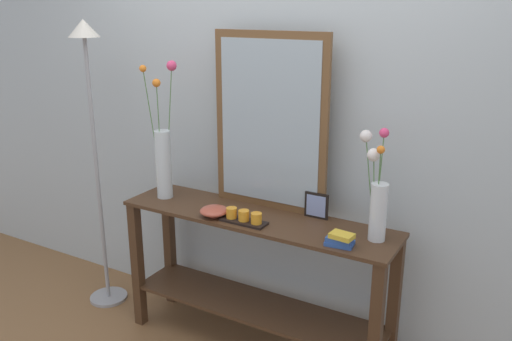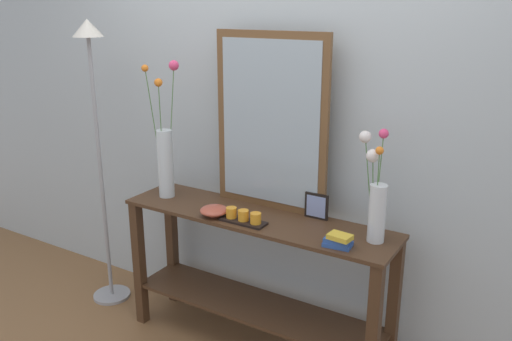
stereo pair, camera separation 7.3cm
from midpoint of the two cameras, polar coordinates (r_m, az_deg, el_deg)
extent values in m
cube|color=#B2BCC1|center=(2.93, 3.89, 7.16)|extent=(6.40, 0.08, 2.70)
cube|color=#472D1C|center=(2.83, 0.74, -5.08)|extent=(1.52, 0.38, 0.02)
cube|color=#472D1C|center=(3.08, 0.70, -14.32)|extent=(1.46, 0.34, 0.02)
cube|color=#472D1C|center=(3.29, -11.73, -9.72)|extent=(0.06, 0.06, 0.78)
cube|color=#472D1C|center=(2.64, 13.17, -17.23)|extent=(0.06, 0.06, 0.78)
cube|color=#472D1C|center=(3.49, -8.35, -7.88)|extent=(0.06, 0.06, 0.78)
cube|color=#472D1C|center=(2.89, 15.16, -14.14)|extent=(0.06, 0.06, 0.78)
cube|color=brown|center=(2.82, 2.33, 5.10)|extent=(0.66, 0.03, 0.94)
cube|color=#9EADB7|center=(2.81, 2.19, 5.05)|extent=(0.58, 0.00, 0.86)
cylinder|color=silver|center=(3.09, -8.98, 0.72)|extent=(0.09, 0.09, 0.39)
cylinder|color=#4C753D|center=(3.04, -10.00, 3.96)|extent=(0.07, 0.05, 0.72)
sphere|color=orange|center=(2.98, -11.09, 10.68)|extent=(0.04, 0.04, 0.04)
cylinder|color=#4C753D|center=(3.04, -9.36, 3.26)|extent=(0.01, 0.01, 0.64)
sphere|color=orange|center=(2.98, -9.70, 9.25)|extent=(0.05, 0.05, 0.05)
cylinder|color=#4C753D|center=(3.07, -8.41, 4.23)|extent=(0.02, 0.09, 0.73)
sphere|color=#EA4275|center=(3.04, -8.09, 11.05)|extent=(0.06, 0.06, 0.06)
cylinder|color=silver|center=(2.56, 13.61, -4.48)|extent=(0.08, 0.08, 0.28)
cylinder|color=#4C753D|center=(2.55, 13.72, -1.65)|extent=(0.02, 0.10, 0.48)
sphere|color=#EA4275|center=(2.53, 14.29, 3.84)|extent=(0.05, 0.05, 0.05)
cylinder|color=#4C753D|center=(2.56, 12.78, -1.78)|extent=(0.09, 0.06, 0.47)
sphere|color=silver|center=(2.53, 12.40, 3.53)|extent=(0.06, 0.06, 0.06)
cylinder|color=#4C753D|center=(2.55, 13.19, -2.72)|extent=(0.03, 0.01, 0.39)
sphere|color=silver|center=(2.50, 13.18, 1.54)|extent=(0.06, 0.06, 0.06)
cylinder|color=#4C753D|center=(2.52, 13.59, -2.53)|extent=(0.01, 0.03, 0.43)
sphere|color=orange|center=(2.45, 13.90, 2.08)|extent=(0.04, 0.04, 0.04)
cube|color=black|center=(2.75, -0.59, -5.46)|extent=(0.24, 0.09, 0.01)
cylinder|color=orange|center=(2.77, -1.90, -4.51)|extent=(0.06, 0.06, 0.05)
cylinder|color=orange|center=(2.73, -0.60, -4.81)|extent=(0.06, 0.06, 0.05)
cylinder|color=orange|center=(2.70, 0.74, -5.13)|extent=(0.06, 0.06, 0.05)
cube|color=black|center=(2.80, 7.22, -3.80)|extent=(0.13, 0.01, 0.14)
cube|color=#8696C6|center=(2.79, 7.16, -3.85)|extent=(0.11, 0.00, 0.11)
cylinder|color=#B24C38|center=(2.84, -3.73, -4.77)|extent=(0.06, 0.06, 0.01)
ellipsoid|color=#B24C38|center=(2.83, -3.75, -4.27)|extent=(0.15, 0.15, 0.05)
cube|color=#2D519E|center=(2.53, 9.55, -7.76)|extent=(0.14, 0.10, 0.02)
cube|color=#2D519E|center=(2.51, 9.55, -7.37)|extent=(0.12, 0.08, 0.02)
cube|color=gold|center=(2.49, 9.78, -7.00)|extent=(0.11, 0.08, 0.02)
cylinder|color=#9E9EA3|center=(3.77, -14.58, -12.73)|extent=(0.24, 0.24, 0.02)
cylinder|color=#9E9EA3|center=(3.44, -15.65, -0.46)|extent=(0.02, 0.02, 1.67)
cone|color=beige|center=(3.28, -16.94, 14.37)|extent=(0.18, 0.18, 0.10)
camera|label=1|loc=(0.04, -89.24, 0.24)|focal=37.46mm
camera|label=2|loc=(0.04, 90.76, -0.24)|focal=37.46mm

